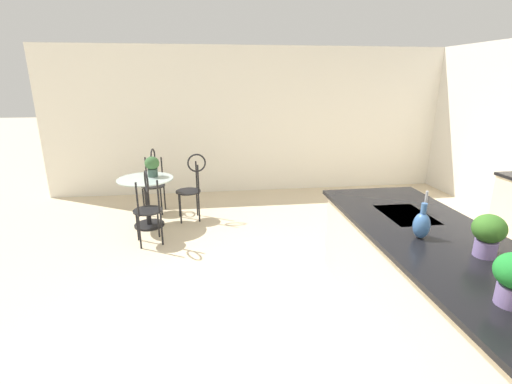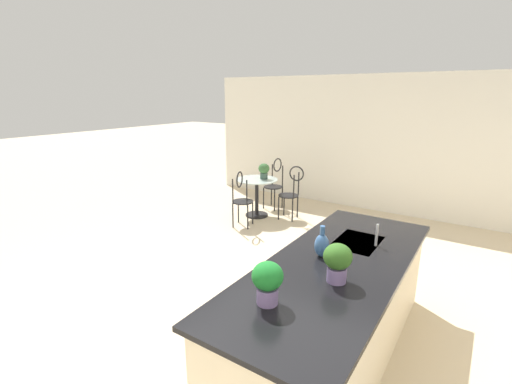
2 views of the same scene
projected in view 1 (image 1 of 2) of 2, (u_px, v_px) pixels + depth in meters
ground_plane at (320, 323)px, 3.31m from camera, size 40.00×40.00×0.00m
wall_left_window at (257, 121)px, 6.94m from camera, size 0.12×7.80×2.70m
kitchen_island at (434, 290)px, 3.00m from camera, size 2.80×1.06×0.92m
bistro_table at (147, 198)px, 5.38m from camera, size 0.80×0.80×0.74m
chair_near_window at (192, 184)px, 5.61m from camera, size 0.43×0.50×1.04m
chair_by_island at (148, 204)px, 4.73m from camera, size 0.52×0.47×1.04m
chair_toward_desk at (153, 178)px, 5.96m from camera, size 0.50×0.41×1.04m
sink_faucet at (426, 202)px, 3.37m from camera, size 0.02×0.02×0.22m
potted_plant_on_table at (152, 165)px, 5.35m from camera, size 0.21×0.21×0.30m
potted_plant_counter_near at (488, 233)px, 2.54m from camera, size 0.22×0.22×0.31m
vase_on_counter at (422, 225)px, 2.85m from camera, size 0.13×0.13×0.29m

